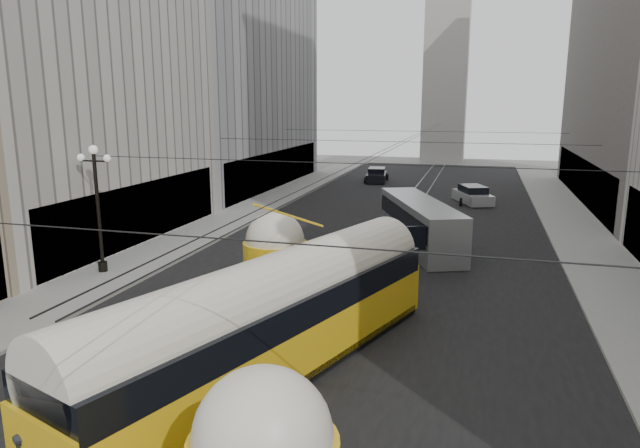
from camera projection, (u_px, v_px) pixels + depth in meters
The scene contains 13 objects.
road at pixel (393, 229), 39.24m from camera, with size 20.00×85.00×0.02m, color black.
sidewalk_left at pixel (251, 210), 45.71m from camera, with size 4.00×72.00×0.15m, color gray.
sidewalk_right at pixel (574, 228), 39.32m from camera, with size 4.00×72.00×0.15m, color gray.
rail_left at pixel (383, 228), 39.44m from camera, with size 0.12×85.00×0.04m, color gray.
rail_right at pixel (404, 230), 39.04m from camera, with size 0.12×85.00×0.04m, color gray.
building_left_far at pixel (219, 42), 56.14m from camera, with size 12.60×28.60×28.60m.
distant_tower at pixel (447, 56), 80.77m from camera, with size 6.00×6.00×31.36m.
lamppost_left_mid at pixel (98, 202), 28.17m from camera, with size 1.86×0.44×6.37m.
catenary at pixel (395, 144), 37.02m from camera, with size 25.00×72.00×0.23m.
streetcar at pixel (272, 318), 17.92m from camera, with size 7.84×17.06×3.93m.
city_bus at pixel (420, 222), 34.23m from camera, with size 6.28×11.35×2.78m.
sedan_white_far at pixel (473, 195), 48.98m from camera, with size 3.72×5.27×1.54m.
sedan_dark_far at pixel (377, 175), 62.24m from camera, with size 2.55×5.05×1.53m.
Camera 1 is at (5.56, -5.72, 8.58)m, focal length 32.00 mm.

